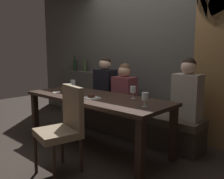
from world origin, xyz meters
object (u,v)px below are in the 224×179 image
at_px(wine_glass_end_left, 133,90).
at_px(wine_glass_center_front, 69,87).
at_px(banquette_bench, 126,121).
at_px(wine_glass_near_right, 73,83).
at_px(espresso_cup, 73,95).
at_px(chair_near_side, 64,124).
at_px(wine_bottle_dark_red, 75,65).
at_px(diner_bearded, 124,87).
at_px(dessert_plate, 91,97).
at_px(wine_glass_end_right, 145,97).
at_px(wine_bottle_pale_label, 85,65).
at_px(fork_on_table, 97,99).
at_px(diner_redhead, 105,82).
at_px(dining_table, 95,102).
at_px(diner_far_end, 187,91).

xyz_separation_m(wine_glass_end_left, wine_glass_center_front, (-0.83, -0.42, -0.00)).
relative_size(banquette_bench, wine_glass_center_front, 15.24).
relative_size(banquette_bench, wine_glass_near_right, 15.24).
relative_size(wine_glass_end_left, espresso_cup, 1.37).
distance_m(chair_near_side, wine_bottle_dark_red, 2.72).
relative_size(diner_bearded, dessert_plate, 3.82).
xyz_separation_m(banquette_bench, wine_glass_near_right, (-0.67, -0.56, 0.62)).
height_order(diner_bearded, wine_glass_end_right, diner_bearded).
bearing_deg(dessert_plate, banquette_bench, 93.57).
xyz_separation_m(wine_bottle_dark_red, wine_bottle_pale_label, (0.34, -0.01, 0.00)).
bearing_deg(wine_bottle_dark_red, wine_glass_near_right, -40.30).
height_order(chair_near_side, fork_on_table, chair_near_side).
height_order(chair_near_side, diner_redhead, diner_redhead).
relative_size(dining_table, wine_glass_end_left, 13.41).
bearing_deg(chair_near_side, dessert_plate, 108.46).
relative_size(diner_bearded, wine_glass_end_left, 4.42).
distance_m(diner_redhead, diner_bearded, 0.41).
relative_size(wine_glass_center_front, wine_glass_near_right, 1.00).
bearing_deg(wine_bottle_dark_red, diner_bearded, -12.02).
distance_m(dining_table, banquette_bench, 0.82).
distance_m(chair_near_side, espresso_cup, 0.68).
relative_size(diner_redhead, diner_bearded, 1.14).
height_order(wine_glass_near_right, dessert_plate, wine_glass_near_right).
height_order(dining_table, espresso_cup, espresso_cup).
height_order(diner_far_end, wine_bottle_pale_label, diner_far_end).
height_order(wine_bottle_dark_red, wine_glass_near_right, wine_bottle_dark_red).
bearing_deg(fork_on_table, wine_glass_end_left, 50.55).
height_order(chair_near_side, wine_bottle_pale_label, wine_bottle_pale_label).
bearing_deg(wine_glass_end_left, wine_glass_center_front, -153.24).
height_order(chair_near_side, wine_bottle_dark_red, wine_bottle_dark_red).
bearing_deg(wine_bottle_dark_red, dining_table, -31.09).
bearing_deg(chair_near_side, fork_on_table, 96.07).
xyz_separation_m(wine_glass_end_right, fork_on_table, (-0.69, -0.08, -0.11)).
bearing_deg(wine_glass_near_right, wine_glass_end_left, 4.55).
xyz_separation_m(diner_redhead, wine_glass_end_left, (0.94, -0.44, 0.01)).
bearing_deg(diner_bearded, wine_glass_end_left, -40.92).
height_order(chair_near_side, diner_bearded, diner_bearded).
relative_size(wine_bottle_pale_label, wine_glass_end_left, 1.99).
bearing_deg(wine_bottle_pale_label, wine_bottle_dark_red, 178.85).
distance_m(banquette_bench, dessert_plate, 0.98).
distance_m(diner_bearded, wine_glass_end_right, 1.19).
height_order(wine_bottle_pale_label, espresso_cup, wine_bottle_pale_label).
height_order(dining_table, banquette_bench, dining_table).
bearing_deg(diner_far_end, wine_glass_end_left, -136.83).
relative_size(diner_bearded, wine_bottle_dark_red, 2.22).
xyz_separation_m(banquette_bench, wine_glass_end_left, (0.48, -0.47, 0.62)).
bearing_deg(wine_bottle_dark_red, fork_on_table, -31.72).
bearing_deg(wine_glass_end_left, espresso_cup, -144.92).
distance_m(espresso_cup, fork_on_table, 0.40).
height_order(chair_near_side, dessert_plate, chair_near_side).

